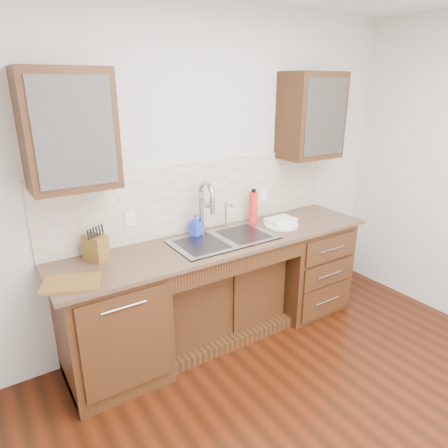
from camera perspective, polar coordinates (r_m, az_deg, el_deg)
wall_back at (r=3.40m, az=-3.70°, el=6.66°), size 4.00×0.10×2.70m
base_cabinet_left at (r=3.10m, az=-15.74°, el=-13.73°), size 0.70×0.62×0.88m
base_cabinet_center at (r=3.55m, az=-1.16°, el=-10.12°), size 1.20×0.44×0.70m
base_cabinet_right at (r=3.98m, az=11.29°, el=-5.65°), size 0.70×0.62×0.88m
countertop at (r=3.23m, az=-0.24°, el=-2.47°), size 2.70×0.65×0.03m
backsplash at (r=3.39m, az=-3.14°, el=4.08°), size 2.70×0.02×0.59m
sink at (r=3.25m, az=-0.10°, el=-3.70°), size 0.84×0.46×0.19m
faucet at (r=3.30m, az=-3.30°, el=1.93°), size 0.04×0.04×0.40m
filter_tap at (r=3.45m, az=0.24°, el=1.39°), size 0.02×0.02×0.24m
upper_cabinet_left at (r=2.75m, az=-21.37°, el=12.39°), size 0.55×0.34×0.75m
upper_cabinet_right at (r=3.79m, az=12.32°, el=14.85°), size 0.55×0.34×0.75m
outlet_left at (r=3.14m, az=-13.30°, el=0.71°), size 0.08×0.01×0.12m
outlet_right at (r=3.75m, az=5.63°, el=4.21°), size 0.08×0.01×0.12m
soap_bottle at (r=3.28m, az=-4.08°, el=-0.18°), size 0.11×0.11×0.18m
water_bottle at (r=3.58m, az=4.20°, el=2.37°), size 0.09×0.09×0.28m
plate at (r=3.57m, az=8.16°, el=-0.12°), size 0.40×0.40×0.02m
dish_towel at (r=3.60m, az=8.07°, el=0.50°), size 0.26×0.19×0.04m
knife_block at (r=2.97m, az=-17.86°, el=-3.25°), size 0.16×0.20×0.19m
cutting_board at (r=2.71m, az=-20.91°, el=-7.86°), size 0.42×0.37×0.02m
cup_left_a at (r=2.74m, az=-22.57°, el=11.04°), size 0.11×0.11×0.09m
cup_left_b at (r=2.78m, az=-19.00°, el=11.72°), size 0.14×0.14×0.10m
cup_right_a at (r=3.72m, az=11.11°, el=14.10°), size 0.14×0.14×0.10m
cup_right_b at (r=3.83m, az=12.83°, el=14.05°), size 0.13×0.13×0.09m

